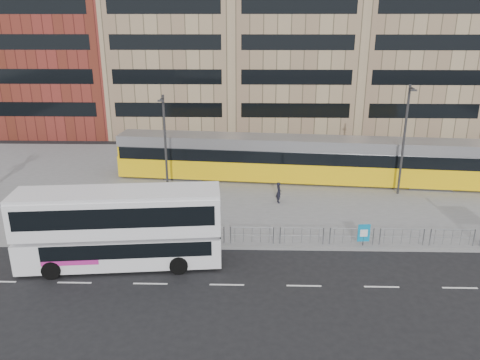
{
  "coord_description": "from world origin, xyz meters",
  "views": [
    {
      "loc": [
        -0.78,
        -25.18,
        13.05
      ],
      "look_at": [
        -1.57,
        6.0,
        2.34
      ],
      "focal_mm": 35.0,
      "sensor_mm": 36.0,
      "label": 1
    }
  ],
  "objects_px": {
    "traffic_light_west": "(219,212)",
    "pedestrian": "(279,192)",
    "double_decker_bus": "(119,226)",
    "ad_panel": "(364,233)",
    "tram": "(304,159)",
    "lamp_post_east": "(404,136)",
    "lamp_post_west": "(165,141)"
  },
  "relations": [
    {
      "from": "traffic_light_west",
      "to": "lamp_post_east",
      "type": "relative_size",
      "value": 0.37
    },
    {
      "from": "tram",
      "to": "lamp_post_west",
      "type": "relative_size",
      "value": 4.08
    },
    {
      "from": "double_decker_bus",
      "to": "ad_panel",
      "type": "distance_m",
      "value": 14.23
    },
    {
      "from": "tram",
      "to": "pedestrian",
      "type": "relative_size",
      "value": 19.76
    },
    {
      "from": "ad_panel",
      "to": "traffic_light_west",
      "type": "distance_m",
      "value": 8.78
    },
    {
      "from": "ad_panel",
      "to": "pedestrian",
      "type": "bearing_deg",
      "value": 120.02
    },
    {
      "from": "double_decker_bus",
      "to": "pedestrian",
      "type": "bearing_deg",
      "value": 39.28
    },
    {
      "from": "pedestrian",
      "to": "lamp_post_east",
      "type": "relative_size",
      "value": 0.19
    },
    {
      "from": "lamp_post_west",
      "to": "traffic_light_west",
      "type": "bearing_deg",
      "value": -61.02
    },
    {
      "from": "ad_panel",
      "to": "lamp_post_west",
      "type": "height_order",
      "value": "lamp_post_west"
    },
    {
      "from": "tram",
      "to": "lamp_post_west",
      "type": "bearing_deg",
      "value": -156.18
    },
    {
      "from": "pedestrian",
      "to": "lamp_post_west",
      "type": "bearing_deg",
      "value": 66.76
    },
    {
      "from": "double_decker_bus",
      "to": "lamp_post_west",
      "type": "relative_size",
      "value": 1.45
    },
    {
      "from": "tram",
      "to": "lamp_post_east",
      "type": "relative_size",
      "value": 3.73
    },
    {
      "from": "double_decker_bus",
      "to": "lamp_post_west",
      "type": "height_order",
      "value": "lamp_post_west"
    },
    {
      "from": "double_decker_bus",
      "to": "lamp_post_east",
      "type": "xyz_separation_m",
      "value": [
        18.68,
        11.36,
        2.37
      ]
    },
    {
      "from": "pedestrian",
      "to": "lamp_post_west",
      "type": "relative_size",
      "value": 0.21
    },
    {
      "from": "ad_panel",
      "to": "lamp_post_west",
      "type": "bearing_deg",
      "value": 143.04
    },
    {
      "from": "double_decker_bus",
      "to": "lamp_post_east",
      "type": "bearing_deg",
      "value": 25.4
    },
    {
      "from": "double_decker_bus",
      "to": "lamp_post_west",
      "type": "xyz_separation_m",
      "value": [
        0.68,
        10.87,
        2.0
      ]
    },
    {
      "from": "lamp_post_west",
      "to": "double_decker_bus",
      "type": "bearing_deg",
      "value": -93.59
    },
    {
      "from": "double_decker_bus",
      "to": "lamp_post_east",
      "type": "relative_size",
      "value": 1.33
    },
    {
      "from": "traffic_light_west",
      "to": "lamp_post_west",
      "type": "relative_size",
      "value": 0.4
    },
    {
      "from": "double_decker_bus",
      "to": "tram",
      "type": "height_order",
      "value": "double_decker_bus"
    },
    {
      "from": "double_decker_bus",
      "to": "tram",
      "type": "xyz_separation_m",
      "value": [
        11.57,
        14.45,
        -0.38
      ]
    },
    {
      "from": "lamp_post_west",
      "to": "tram",
      "type": "bearing_deg",
      "value": 18.2
    },
    {
      "from": "pedestrian",
      "to": "lamp_post_west",
      "type": "height_order",
      "value": "lamp_post_west"
    },
    {
      "from": "lamp_post_west",
      "to": "lamp_post_east",
      "type": "xyz_separation_m",
      "value": [
        18.0,
        0.49,
        0.37
      ]
    },
    {
      "from": "double_decker_bus",
      "to": "tram",
      "type": "distance_m",
      "value": 18.51
    },
    {
      "from": "tram",
      "to": "lamp_post_east",
      "type": "xyz_separation_m",
      "value": [
        7.11,
        -3.09,
        2.75
      ]
    },
    {
      "from": "traffic_light_west",
      "to": "pedestrian",
      "type": "bearing_deg",
      "value": 62.79
    },
    {
      "from": "double_decker_bus",
      "to": "ad_panel",
      "type": "relative_size",
      "value": 8.14
    }
  ]
}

